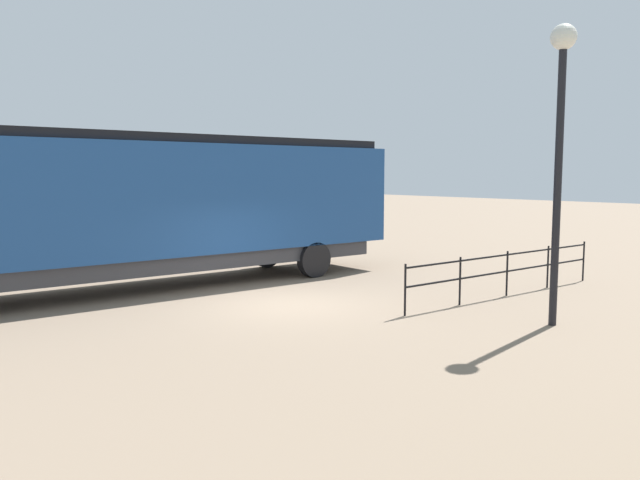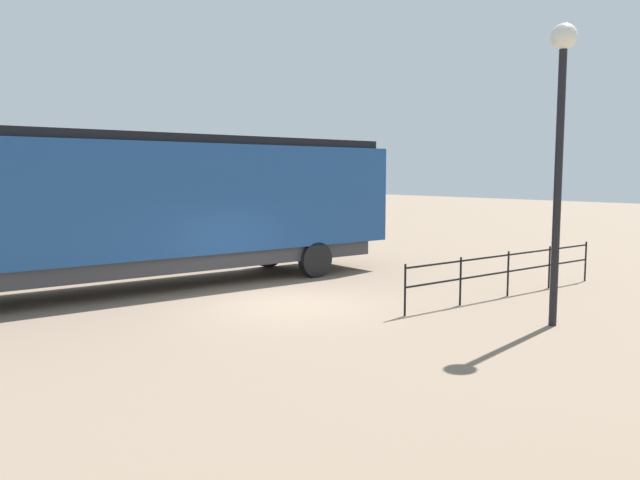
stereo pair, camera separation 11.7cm
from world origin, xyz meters
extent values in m
plane|color=#84705B|center=(0.00, 0.00, 0.00)|extent=(120.00, 120.00, 0.00)
cube|color=navy|center=(-4.15, -1.99, 2.51)|extent=(3.00, 15.73, 3.01)
cube|color=black|center=(-4.15, 4.64, 2.05)|extent=(2.88, 2.45, 2.11)
cube|color=black|center=(-4.15, -1.99, 4.13)|extent=(2.70, 15.10, 0.24)
cube|color=#38383D|center=(-4.15, -1.99, 0.78)|extent=(2.70, 14.47, 0.45)
cylinder|color=black|center=(-5.50, 3.04, 0.55)|extent=(0.30, 1.10, 1.10)
cylinder|color=black|center=(-2.80, 3.04, 0.55)|extent=(0.30, 1.10, 1.10)
cylinder|color=black|center=(5.22, 3.24, 2.89)|extent=(0.16, 0.16, 5.78)
sphere|color=silver|center=(5.22, 3.24, 5.94)|extent=(0.53, 0.53, 0.53)
cube|color=black|center=(2.70, 5.19, 1.09)|extent=(0.04, 7.59, 0.04)
cube|color=black|center=(2.70, 5.19, 0.65)|extent=(0.04, 7.59, 0.04)
cylinder|color=black|center=(2.70, 1.39, 0.59)|extent=(0.05, 0.05, 1.19)
cylinder|color=black|center=(2.70, 3.29, 0.59)|extent=(0.05, 0.05, 1.19)
cylinder|color=black|center=(2.70, 5.19, 0.59)|extent=(0.05, 0.05, 1.19)
cylinder|color=black|center=(2.70, 7.08, 0.59)|extent=(0.05, 0.05, 1.19)
cylinder|color=black|center=(2.70, 8.98, 0.59)|extent=(0.05, 0.05, 1.19)
camera|label=1|loc=(12.39, -8.64, 3.18)|focal=35.09mm
camera|label=2|loc=(12.46, -8.55, 3.18)|focal=35.09mm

